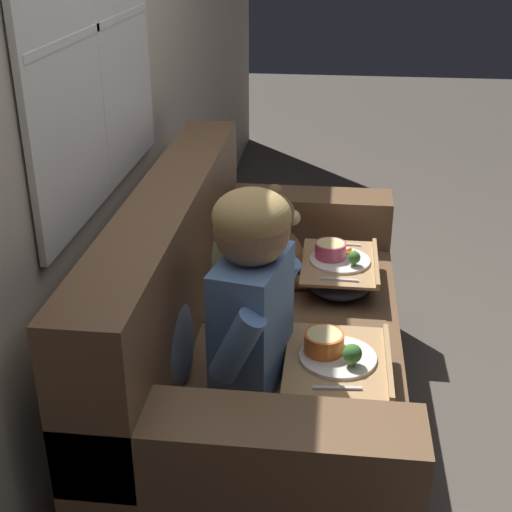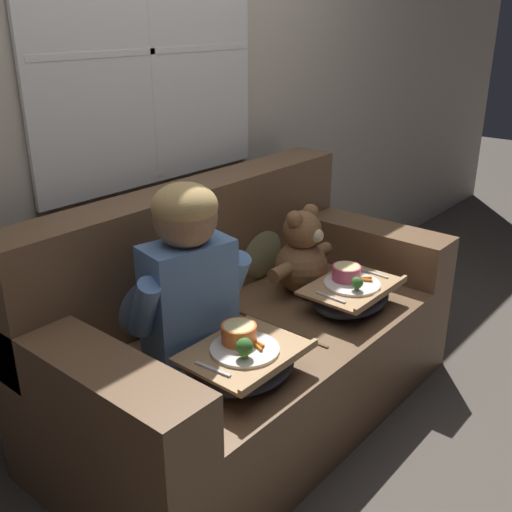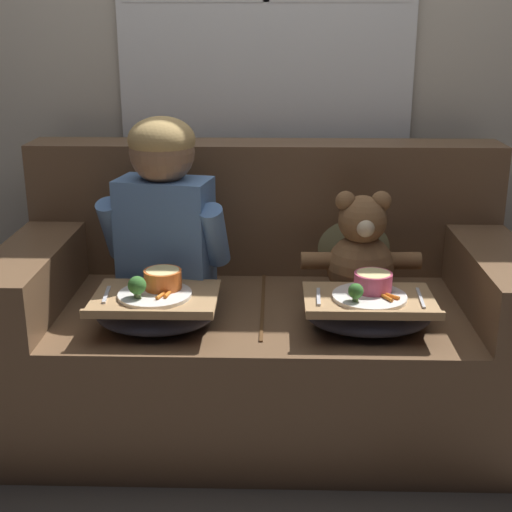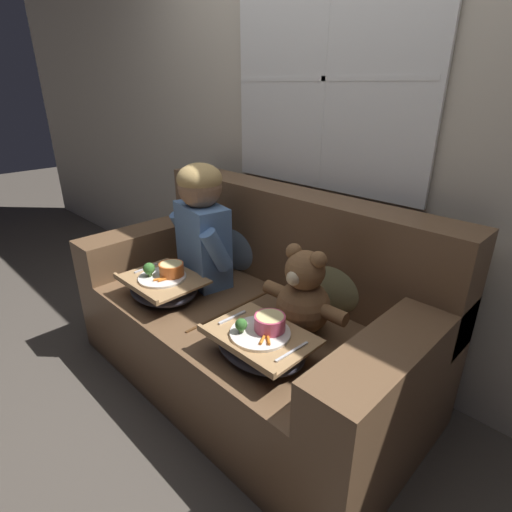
{
  "view_description": "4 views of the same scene",
  "coord_description": "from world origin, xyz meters",
  "px_view_note": "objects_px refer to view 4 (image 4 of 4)",
  "views": [
    {
      "loc": [
        -2.24,
        -0.21,
        1.82
      ],
      "look_at": [
        -0.09,
        0.04,
        0.79
      ],
      "focal_mm": 50.0,
      "sensor_mm": 36.0,
      "label": 1
    },
    {
      "loc": [
        -1.69,
        -1.43,
        1.66
      ],
      "look_at": [
        0.09,
        0.08,
        0.7
      ],
      "focal_mm": 42.0,
      "sensor_mm": 36.0,
      "label": 2
    },
    {
      "loc": [
        0.04,
        -2.4,
        1.43
      ],
      "look_at": [
        -0.03,
        0.04,
        0.62
      ],
      "focal_mm": 50.0,
      "sensor_mm": 36.0,
      "label": 3
    },
    {
      "loc": [
        1.28,
        -1.2,
        1.48
      ],
      "look_at": [
        -0.03,
        0.11,
        0.69
      ],
      "focal_mm": 28.0,
      "sensor_mm": 36.0,
      "label": 4
    }
  ],
  "objects_px": {
    "lap_tray_child": "(164,285)",
    "throw_pillow_behind_teddy": "(338,277)",
    "throw_pillow_behind_child": "(239,240)",
    "lap_tray_teddy": "(260,343)",
    "couch": "(254,318)",
    "child_figure": "(202,219)",
    "teddy_bear": "(303,297)"
  },
  "relations": [
    {
      "from": "couch",
      "to": "teddy_bear",
      "type": "bearing_deg",
      "value": -7.94
    },
    {
      "from": "child_figure",
      "to": "teddy_bear",
      "type": "height_order",
      "value": "child_figure"
    },
    {
      "from": "throw_pillow_behind_child",
      "to": "throw_pillow_behind_teddy",
      "type": "xyz_separation_m",
      "value": [
        0.7,
        0.0,
        0.0
      ]
    },
    {
      "from": "teddy_bear",
      "to": "lap_tray_teddy",
      "type": "distance_m",
      "value": 0.28
    },
    {
      "from": "child_figure",
      "to": "lap_tray_child",
      "type": "height_order",
      "value": "child_figure"
    },
    {
      "from": "lap_tray_teddy",
      "to": "child_figure",
      "type": "bearing_deg",
      "value": 159.12
    },
    {
      "from": "lap_tray_child",
      "to": "lap_tray_teddy",
      "type": "height_order",
      "value": "lap_tray_child"
    },
    {
      "from": "throw_pillow_behind_child",
      "to": "lap_tray_child",
      "type": "distance_m",
      "value": 0.54
    },
    {
      "from": "throw_pillow_behind_teddy",
      "to": "lap_tray_teddy",
      "type": "height_order",
      "value": "throw_pillow_behind_teddy"
    },
    {
      "from": "lap_tray_child",
      "to": "throw_pillow_behind_teddy",
      "type": "bearing_deg",
      "value": 37.14
    },
    {
      "from": "throw_pillow_behind_teddy",
      "to": "child_figure",
      "type": "bearing_deg",
      "value": -159.44
    },
    {
      "from": "lap_tray_child",
      "to": "throw_pillow_behind_child",
      "type": "bearing_deg",
      "value": 90.07
    },
    {
      "from": "throw_pillow_behind_child",
      "to": "lap_tray_teddy",
      "type": "height_order",
      "value": "throw_pillow_behind_child"
    },
    {
      "from": "child_figure",
      "to": "lap_tray_teddy",
      "type": "relative_size",
      "value": 1.55
    },
    {
      "from": "lap_tray_teddy",
      "to": "lap_tray_child",
      "type": "bearing_deg",
      "value": 179.98
    },
    {
      "from": "teddy_bear",
      "to": "lap_tray_teddy",
      "type": "height_order",
      "value": "teddy_bear"
    },
    {
      "from": "couch",
      "to": "throw_pillow_behind_child",
      "type": "relative_size",
      "value": 4.83
    },
    {
      "from": "throw_pillow_behind_teddy",
      "to": "teddy_bear",
      "type": "height_order",
      "value": "teddy_bear"
    },
    {
      "from": "throw_pillow_behind_teddy",
      "to": "lap_tray_child",
      "type": "height_order",
      "value": "throw_pillow_behind_teddy"
    },
    {
      "from": "child_figure",
      "to": "throw_pillow_behind_child",
      "type": "bearing_deg",
      "value": 89.95
    },
    {
      "from": "couch",
      "to": "throw_pillow_behind_child",
      "type": "xyz_separation_m",
      "value": [
        -0.35,
        0.22,
        0.29
      ]
    },
    {
      "from": "couch",
      "to": "lap_tray_child",
      "type": "distance_m",
      "value": 0.5
    },
    {
      "from": "throw_pillow_behind_child",
      "to": "child_figure",
      "type": "bearing_deg",
      "value": -90.05
    },
    {
      "from": "throw_pillow_behind_child",
      "to": "teddy_bear",
      "type": "bearing_deg",
      "value": -20.87
    },
    {
      "from": "couch",
      "to": "throw_pillow_behind_teddy",
      "type": "relative_size",
      "value": 5.12
    },
    {
      "from": "throw_pillow_behind_child",
      "to": "lap_tray_child",
      "type": "relative_size",
      "value": 0.93
    },
    {
      "from": "throw_pillow_behind_teddy",
      "to": "lap_tray_teddy",
      "type": "xyz_separation_m",
      "value": [
        0.0,
        -0.53,
        -0.11
      ]
    },
    {
      "from": "lap_tray_teddy",
      "to": "teddy_bear",
      "type": "bearing_deg",
      "value": 90.11
    },
    {
      "from": "throw_pillow_behind_child",
      "to": "throw_pillow_behind_teddy",
      "type": "distance_m",
      "value": 0.7
    },
    {
      "from": "couch",
      "to": "lap_tray_teddy",
      "type": "distance_m",
      "value": 0.5
    },
    {
      "from": "throw_pillow_behind_teddy",
      "to": "teddy_bear",
      "type": "distance_m",
      "value": 0.27
    },
    {
      "from": "throw_pillow_behind_child",
      "to": "lap_tray_teddy",
      "type": "xyz_separation_m",
      "value": [
        0.7,
        -0.53,
        -0.11
      ]
    }
  ]
}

